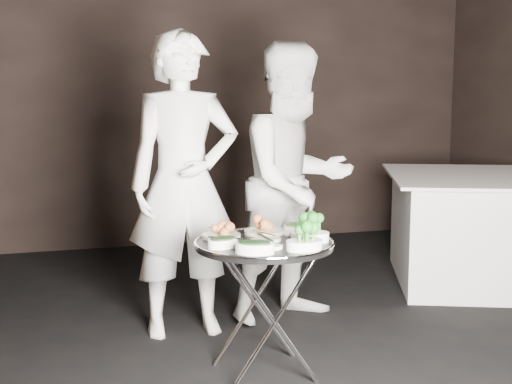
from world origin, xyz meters
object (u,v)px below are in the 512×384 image
object	(u,v)px
waiter_left	(184,184)
dining_table	(485,229)
tray_stand	(264,303)
serving_tray	(264,244)
waiter_right	(296,183)

from	to	relation	value
waiter_left	dining_table	bearing A→B (deg)	10.12
waiter_left	dining_table	world-z (taller)	waiter_left
waiter_left	dining_table	xyz separation A→B (m)	(2.42, 0.45, -0.50)
tray_stand	dining_table	size ratio (longest dim) A/B	0.48
serving_tray	waiter_right	distance (m)	0.97
serving_tray	waiter_left	xyz separation A→B (m)	(-0.27, 0.77, 0.22)
tray_stand	waiter_right	distance (m)	1.07
serving_tray	dining_table	size ratio (longest dim) A/B	0.50
waiter_left	dining_table	distance (m)	2.51
tray_stand	waiter_left	xyz separation A→B (m)	(-0.27, 0.77, 0.53)
serving_tray	dining_table	world-z (taller)	dining_table
waiter_right	tray_stand	bearing A→B (deg)	-135.42
tray_stand	serving_tray	size ratio (longest dim) A/B	0.96
tray_stand	serving_tray	distance (m)	0.31
serving_tray	waiter_left	bearing A→B (deg)	109.35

